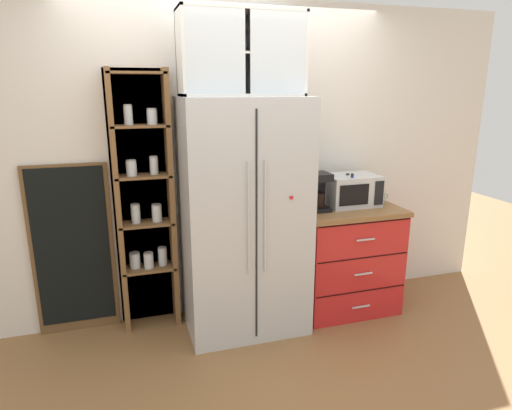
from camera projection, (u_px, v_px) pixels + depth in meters
name	position (u px, v px, depth m)	size (l,w,h in m)	color
ground_plane	(245.00, 324.00, 3.61)	(10.65, 10.65, 0.00)	olive
wall_back_cream	(231.00, 163.00, 3.65)	(4.96, 0.10, 2.55)	silver
refrigerator	(244.00, 217.00, 3.39)	(0.92, 0.68, 1.82)	silver
pantry_shelf_column	(145.00, 201.00, 3.42)	(0.48, 0.24, 2.02)	brown
counter_cabinet	(345.00, 257.00, 3.80)	(0.85, 0.63, 0.91)	red
microwave	(351.00, 190.00, 3.71)	(0.44, 0.33, 0.26)	silver
coffee_maker	(317.00, 191.00, 3.57)	(0.17, 0.20, 0.31)	black
mug_sage	(381.00, 197.00, 3.81)	(0.11, 0.07, 0.10)	#8CA37F
bottle_cobalt	(351.00, 193.00, 3.60)	(0.06, 0.06, 0.29)	navy
bottle_clear	(347.00, 192.00, 3.67)	(0.07, 0.07, 0.28)	silver
upper_cabinet	(241.00, 54.00, 3.12)	(0.89, 0.32, 0.58)	silver
chalkboard_menu	(73.00, 250.00, 3.37)	(0.60, 0.04, 1.34)	brown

